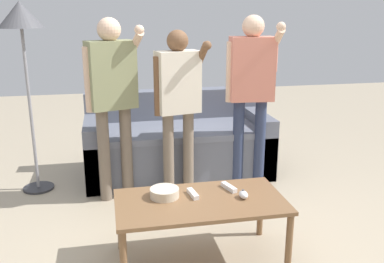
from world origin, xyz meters
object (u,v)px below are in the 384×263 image
object	(u,v)px
snack_bowl	(165,193)
floor_lamp	(21,27)
game_remote_wand_near	(229,187)
game_remote_wand_far	(193,194)
game_remote_nunchuk	(243,195)
coffee_table	(200,207)
player_left	(112,89)
couch	(177,144)
player_center	(178,95)
player_right	(251,82)

from	to	relation	value
snack_bowl	floor_lamp	distance (m)	1.98
game_remote_wand_near	game_remote_wand_far	bearing A→B (deg)	-168.10
game_remote_nunchuk	floor_lamp	xyz separation A→B (m)	(-1.51, 1.49, 1.01)
coffee_table	player_left	size ratio (longest dim) A/B	0.70
floor_lamp	game_remote_wand_far	xyz separation A→B (m)	(1.19, -1.39, -1.02)
coffee_table	game_remote_nunchuk	xyz separation A→B (m)	(0.28, -0.03, 0.07)
couch	player_center	distance (m)	0.83
floor_lamp	game_remote_wand_far	world-z (taller)	floor_lamp
game_remote_wand_near	game_remote_wand_far	world-z (taller)	same
game_remote_nunchuk	player_left	bearing A→B (deg)	124.04
couch	snack_bowl	size ratio (longest dim) A/B	9.53
player_left	player_right	distance (m)	1.24
floor_lamp	game_remote_wand_near	distance (m)	2.22
player_left	couch	bearing A→B (deg)	38.26
game_remote_nunchuk	player_center	distance (m)	1.23
coffee_table	game_remote_wand_far	world-z (taller)	game_remote_wand_far
coffee_table	player_right	world-z (taller)	player_right
floor_lamp	game_remote_wand_far	distance (m)	2.10
floor_lamp	player_center	xyz separation A→B (m)	(1.27, -0.37, -0.56)
snack_bowl	player_center	world-z (taller)	player_center
game_remote_wand_near	snack_bowl	bearing A→B (deg)	-175.42
player_left	floor_lamp	bearing A→B (deg)	155.84
floor_lamp	player_right	size ratio (longest dim) A/B	1.07
snack_bowl	game_remote_wand_near	xyz separation A→B (m)	(0.45, 0.04, -0.01)
couch	player_center	size ratio (longest dim) A/B	1.24
snack_bowl	game_remote_wand_far	size ratio (longest dim) A/B	1.27
snack_bowl	player_left	bearing A→B (deg)	105.33
coffee_table	player_right	xyz separation A→B (m)	(0.73, 1.18, 0.60)
game_remote_nunchuk	floor_lamp	distance (m)	2.35
couch	player_center	xyz separation A→B (m)	(-0.08, -0.54, 0.62)
coffee_table	game_remote_nunchuk	distance (m)	0.29
floor_lamp	player_left	distance (m)	0.93
snack_bowl	game_remote_wand_near	bearing A→B (deg)	4.58
game_remote_wand_near	game_remote_wand_far	size ratio (longest dim) A/B	1.03
coffee_table	snack_bowl	bearing A→B (deg)	157.28
game_remote_nunchuk	snack_bowl	bearing A→B (deg)	166.71
couch	player_right	bearing A→B (deg)	-36.69
couch	game_remote_nunchuk	world-z (taller)	couch
snack_bowl	player_right	bearing A→B (deg)	48.84
snack_bowl	player_center	size ratio (longest dim) A/B	0.13
couch	game_remote_wand_far	distance (m)	1.58
couch	game_remote_wand_far	bearing A→B (deg)	-95.75
coffee_table	player_left	bearing A→B (deg)	114.00
game_remote_nunchuk	player_left	size ratio (longest dim) A/B	0.06
floor_lamp	player_left	size ratio (longest dim) A/B	1.08
player_right	game_remote_wand_near	distance (m)	1.28
floor_lamp	game_remote_wand_far	bearing A→B (deg)	-49.34
couch	floor_lamp	size ratio (longest dim) A/B	1.07
player_center	game_remote_wand_far	size ratio (longest dim) A/B	9.76
coffee_table	player_right	bearing A→B (deg)	58.23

